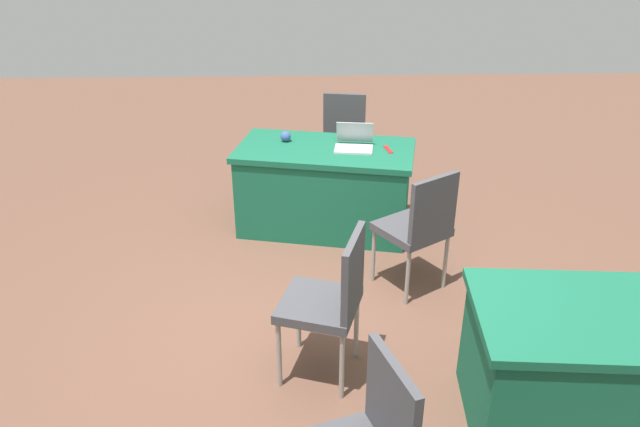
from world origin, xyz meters
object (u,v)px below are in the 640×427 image
(table_foreground, at_px, (325,188))
(table_mid_left, at_px, (623,372))
(chair_tucked_left, at_px, (345,129))
(yarn_ball, at_px, (286,136))
(chair_near_front, at_px, (419,224))
(chair_tucked_right, at_px, (331,296))
(scissors_red, at_px, (388,149))
(laptop_silver, at_px, (354,144))

(table_foreground, bearing_deg, table_mid_left, 121.30)
(chair_tucked_left, height_order, yarn_ball, chair_tucked_left)
(chair_near_front, distance_m, chair_tucked_right, 1.14)
(chair_tucked_right, bearing_deg, table_mid_left, -89.84)
(chair_tucked_left, relative_size, chair_tucked_right, 0.99)
(chair_tucked_left, distance_m, yarn_ball, 1.09)
(table_mid_left, distance_m, chair_tucked_right, 1.61)
(chair_tucked_left, height_order, scissors_red, chair_tucked_left)
(chair_tucked_left, relative_size, scissors_red, 5.37)
(chair_tucked_right, distance_m, laptop_silver, 1.97)
(chair_tucked_left, height_order, chair_tucked_right, chair_tucked_right)
(chair_near_front, height_order, yarn_ball, chair_near_front)
(chair_near_front, relative_size, chair_tucked_left, 0.99)
(table_foreground, bearing_deg, chair_tucked_left, -103.37)
(chair_tucked_right, relative_size, yarn_ball, 10.71)
(yarn_ball, relative_size, scissors_red, 0.50)
(chair_near_front, xyz_separation_m, scissors_red, (0.10, -0.97, 0.21))
(chair_tucked_left, bearing_deg, chair_near_front, -69.48)
(chair_near_front, xyz_separation_m, yarn_ball, (0.97, -1.21, 0.25))
(chair_tucked_right, bearing_deg, yarn_ball, 25.44)
(table_foreground, height_order, chair_near_front, chair_near_front)
(table_mid_left, relative_size, laptop_silver, 4.79)
(chair_near_front, bearing_deg, yarn_ball, 95.60)
(table_mid_left, height_order, chair_tucked_right, chair_tucked_right)
(chair_tucked_right, distance_m, yarn_ball, 2.16)
(table_foreground, xyz_separation_m, chair_tucked_left, (-0.25, -1.05, 0.18))
(laptop_silver, distance_m, yarn_ball, 0.61)
(chair_tucked_right, xyz_separation_m, yarn_ball, (0.29, -2.13, 0.23))
(table_foreground, height_order, table_mid_left, same)
(laptop_silver, relative_size, yarn_ball, 3.89)
(yarn_ball, bearing_deg, table_foreground, 153.33)
(chair_near_front, distance_m, chair_tucked_left, 2.12)
(chair_tucked_right, relative_size, scissors_red, 5.41)
(chair_near_front, xyz_separation_m, laptop_silver, (0.39, -1.02, 0.24))
(chair_tucked_left, distance_m, chair_tucked_right, 3.02)
(chair_near_front, height_order, scissors_red, chair_near_front)
(table_foreground, bearing_deg, chair_tucked_right, 88.62)
(chair_near_front, relative_size, laptop_silver, 2.71)
(laptop_silver, bearing_deg, chair_near_front, 118.71)
(chair_tucked_left, bearing_deg, yarn_ball, -113.75)
(laptop_silver, bearing_deg, yarn_ball, -10.37)
(chair_tucked_right, bearing_deg, chair_near_front, -19.00)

